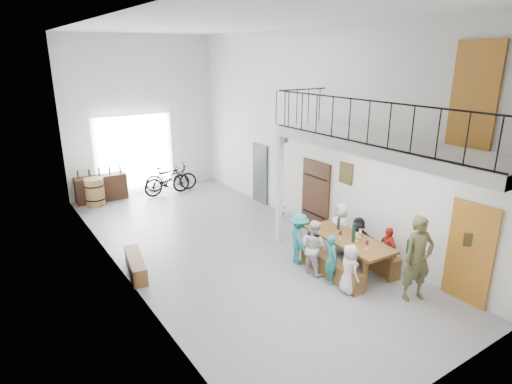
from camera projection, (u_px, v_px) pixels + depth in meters
floor at (229, 246)px, 11.25m from camera, size 12.00×12.00×0.00m
room_walls at (226, 110)px, 10.16m from camera, size 12.00×12.00×12.00m
gateway_portal at (135, 155)px, 15.31m from camera, size 2.80×0.08×2.80m
right_wall_decor at (358, 184)px, 10.66m from camera, size 0.07×8.28×5.07m
balcony at (383, 148)px, 8.91m from camera, size 1.52×5.62×4.00m
tasting_table at (348, 241)px, 9.87m from camera, size 1.03×2.27×0.79m
bench_inner at (331, 268)px, 9.65m from camera, size 0.41×1.88×0.43m
bench_wall at (363, 253)px, 10.33m from camera, size 0.40×2.14×0.49m
tableware at (352, 232)px, 9.78m from camera, size 0.52×1.22×0.35m
side_bench at (136, 265)px, 9.81m from camera, size 0.58×1.49×0.41m
oak_barrel at (95, 192)px, 14.20m from camera, size 0.63×0.63×0.93m
serving_counter at (101, 188)px, 14.66m from camera, size 1.69×0.48×0.89m
counter_bottles at (99, 172)px, 14.49m from camera, size 1.45×0.15×0.28m
guest_left_a at (349, 269)px, 8.93m from camera, size 0.44×0.58×1.08m
guest_left_b at (331, 259)px, 9.32m from camera, size 0.38×0.47×1.12m
guest_left_c at (313, 247)px, 9.71m from camera, size 0.60×0.71×1.29m
guest_left_d at (299, 239)px, 10.17m from camera, size 0.73×0.93×1.27m
guest_right_a at (387, 250)px, 9.75m from camera, size 0.47×0.71×1.12m
guest_right_b at (358, 239)px, 10.34m from camera, size 0.67×1.08×1.11m
guest_right_c at (340, 228)px, 10.77m from camera, size 0.58×0.73×1.31m
host_standing at (418, 258)px, 8.59m from camera, size 0.76×0.60×1.81m
potted_plant at (281, 211)px, 13.26m from camera, size 0.37×0.32×0.39m
bicycle_near at (171, 178)px, 15.75m from camera, size 1.97×1.14×0.98m
bicycle_far at (167, 180)px, 15.30m from camera, size 1.75×0.51×1.05m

